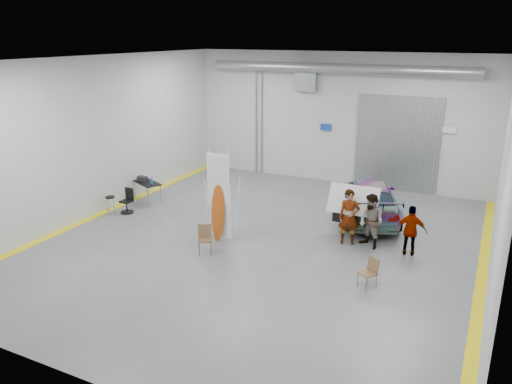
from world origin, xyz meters
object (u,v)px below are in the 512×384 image
at_px(shop_stool, 111,206).
at_px(sedan_car, 369,199).
at_px(person_c, 411,231).
at_px(folding_chair_near, 205,245).
at_px(person_b, 371,221).
at_px(surfboard_display, 219,204).
at_px(work_table, 146,182).
at_px(person_a, 349,217).
at_px(folding_chair_far, 367,279).
at_px(office_chair, 128,202).

bearing_deg(shop_stool, sedan_car, 24.61).
height_order(person_c, folding_chair_near, person_c).
xyz_separation_m(person_b, folding_chair_near, (-4.63, -2.79, -0.63)).
bearing_deg(surfboard_display, work_table, 160.35).
xyz_separation_m(person_c, surfboard_display, (-6.04, -1.63, 0.48)).
bearing_deg(person_a, folding_chair_far, -82.97).
distance_m(surfboard_display, folding_chair_near, 1.53).
height_order(sedan_car, person_c, person_c).
xyz_separation_m(sedan_car, folding_chair_far, (1.37, -5.59, -0.46)).
relative_size(person_b, person_c, 1.11).
bearing_deg(folding_chair_near, person_b, -0.02).
bearing_deg(folding_chair_far, sedan_car, 138.67).
relative_size(folding_chair_near, work_table, 0.61).
height_order(folding_chair_far, shop_stool, folding_chair_far).
height_order(surfboard_display, shop_stool, surfboard_display).
distance_m(folding_chair_far, shop_stool, 10.54).
distance_m(person_b, work_table, 9.61).
bearing_deg(office_chair, surfboard_display, -6.78).
bearing_deg(surfboard_display, folding_chair_far, -6.63).
height_order(sedan_car, office_chair, sedan_car).
bearing_deg(folding_chair_near, person_c, -5.96).
height_order(person_a, person_c, person_a).
bearing_deg(surfboard_display, folding_chair_near, -78.36).
relative_size(sedan_car, folding_chair_far, 5.76).
distance_m(person_b, folding_chair_near, 5.44).
bearing_deg(shop_stool, work_table, 82.78).
relative_size(sedan_car, shop_stool, 6.83).
distance_m(person_b, surfboard_display, 5.06).
bearing_deg(office_chair, folding_chair_far, -7.82).
bearing_deg(surfboard_display, person_b, 24.20).
xyz_separation_m(folding_chair_near, folding_chair_far, (5.24, 0.02, -0.01)).
distance_m(person_a, surfboard_display, 4.36).
bearing_deg(work_table, folding_chair_far, -18.13).
height_order(work_table, office_chair, work_table).
xyz_separation_m(person_c, shop_stool, (-11.11, -1.31, -0.46)).
relative_size(surfboard_display, folding_chair_near, 3.49).
xyz_separation_m(person_a, person_b, (0.75, 0.00, -0.03)).
relative_size(folding_chair_far, shop_stool, 1.19).
xyz_separation_m(folding_chair_near, work_table, (-4.96, 3.36, 0.56)).
distance_m(sedan_car, person_b, 2.93).
xyz_separation_m(person_b, office_chair, (-9.41, -0.85, -0.49)).
height_order(person_b, person_c, person_b).
bearing_deg(office_chair, folding_chair_near, -19.11).
bearing_deg(office_chair, sedan_car, 26.03).
relative_size(shop_stool, office_chair, 0.77).
bearing_deg(shop_stool, surfboard_display, -3.59).
bearing_deg(person_c, work_table, -9.56).
bearing_deg(person_b, sedan_car, 134.92).
distance_m(person_a, shop_stool, 9.20).
height_order(person_b, work_table, person_b).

